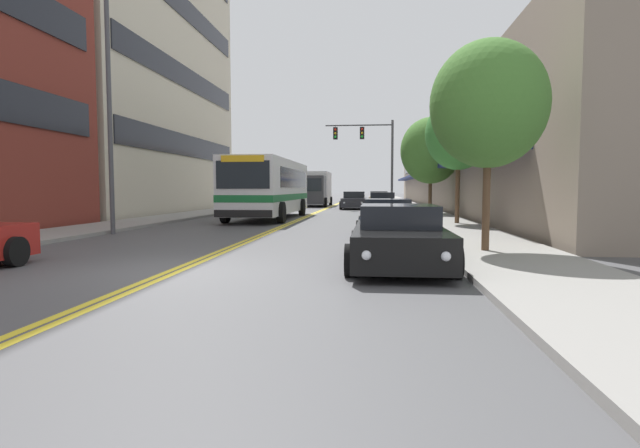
# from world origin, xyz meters

# --- Properties ---
(ground_plane) EXTENTS (240.00, 240.00, 0.00)m
(ground_plane) POSITION_xyz_m (0.00, 37.00, 0.00)
(ground_plane) COLOR #4C4C4F
(sidewalk_left) EXTENTS (2.82, 106.00, 0.12)m
(sidewalk_left) POSITION_xyz_m (-6.91, 37.00, 0.06)
(sidewalk_left) COLOR gray
(sidewalk_left) RESTS_ON ground_plane
(sidewalk_right) EXTENTS (2.82, 106.00, 0.12)m
(sidewalk_right) POSITION_xyz_m (6.91, 37.00, 0.06)
(sidewalk_right) COLOR gray
(sidewalk_right) RESTS_ON ground_plane
(centre_line) EXTENTS (0.34, 106.00, 0.01)m
(centre_line) POSITION_xyz_m (0.00, 37.00, 0.00)
(centre_line) COLOR yellow
(centre_line) RESTS_ON ground_plane
(storefront_row_right) EXTENTS (9.10, 68.00, 7.33)m
(storefront_row_right) POSITION_xyz_m (12.54, 37.00, 3.66)
(storefront_row_right) COLOR gray
(storefront_row_right) RESTS_ON ground_plane
(city_bus) EXTENTS (2.95, 10.96, 3.06)m
(city_bus) POSITION_xyz_m (-1.72, 17.14, 1.73)
(city_bus) COLOR silver
(city_bus) RESTS_ON ground_plane
(car_white_parked_left_mid) EXTENTS (2.11, 4.38, 1.18)m
(car_white_parked_left_mid) POSITION_xyz_m (-4.28, 32.51, 0.56)
(car_white_parked_left_mid) COLOR white
(car_white_parked_left_mid) RESTS_ON ground_plane
(car_black_parked_right_foreground) EXTENTS (2.07, 4.79, 1.26)m
(car_black_parked_right_foreground) POSITION_xyz_m (4.36, 1.24, 0.59)
(car_black_parked_right_foreground) COLOR black
(car_black_parked_right_foreground) RESTS_ON ground_plane
(car_dark_grey_parked_right_mid) EXTENTS (1.99, 4.29, 1.37)m
(car_dark_grey_parked_right_mid) POSITION_xyz_m (4.37, 22.67, 0.63)
(car_dark_grey_parked_right_mid) COLOR #38383D
(car_dark_grey_parked_right_mid) RESTS_ON ground_plane
(car_champagne_parked_right_far) EXTENTS (2.13, 4.34, 1.35)m
(car_champagne_parked_right_far) POSITION_xyz_m (4.30, 39.18, 0.62)
(car_champagne_parked_right_far) COLOR beige
(car_champagne_parked_right_far) RESTS_ON ground_plane
(car_slate_blue_parked_right_end) EXTENTS (2.01, 4.26, 1.25)m
(car_slate_blue_parked_right_end) POSITION_xyz_m (4.30, 7.81, 0.57)
(car_slate_blue_parked_right_end) COLOR #475675
(car_slate_blue_parked_right_end) RESTS_ON ground_plane
(car_charcoal_moving_lead) EXTENTS (2.14, 4.85, 1.38)m
(car_charcoal_moving_lead) POSITION_xyz_m (2.29, 30.30, 0.64)
(car_charcoal_moving_lead) COLOR #232328
(car_charcoal_moving_lead) RESTS_ON ground_plane
(box_truck) EXTENTS (2.80, 7.52, 3.16)m
(box_truck) POSITION_xyz_m (-1.62, 36.71, 1.63)
(box_truck) COLOR #38383D
(box_truck) RESTS_ON ground_plane
(traffic_signal_mast) EXTENTS (5.20, 0.38, 6.79)m
(traffic_signal_mast) POSITION_xyz_m (3.50, 29.36, 4.80)
(traffic_signal_mast) COLOR #47474C
(traffic_signal_mast) RESTS_ON ground_plane
(street_lamp_left_near) EXTENTS (2.03, 0.28, 8.34)m
(street_lamp_left_near) POSITION_xyz_m (-5.05, 7.41, 4.89)
(street_lamp_left_near) COLOR #47474C
(street_lamp_left_near) RESTS_ON ground_plane
(street_tree_right_near) EXTENTS (2.73, 2.73, 4.97)m
(street_tree_right_near) POSITION_xyz_m (6.51, 3.08, 3.58)
(street_tree_right_near) COLOR brown
(street_tree_right_near) RESTS_ON sidewalk_right
(street_tree_right_mid) EXTENTS (2.81, 2.81, 5.37)m
(street_tree_right_mid) POSITION_xyz_m (7.41, 12.77, 3.94)
(street_tree_right_mid) COLOR brown
(street_tree_right_mid) RESTS_ON sidewalk_right
(street_tree_right_far) EXTENTS (3.64, 3.64, 5.79)m
(street_tree_right_far) POSITION_xyz_m (7.24, 21.73, 3.90)
(street_tree_right_far) COLOR brown
(street_tree_right_far) RESTS_ON sidewalk_right
(fire_hydrant) EXTENTS (0.29, 0.21, 0.86)m
(fire_hydrant) POSITION_xyz_m (5.95, 10.09, 0.55)
(fire_hydrant) COLOR red
(fire_hydrant) RESTS_ON sidewalk_right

